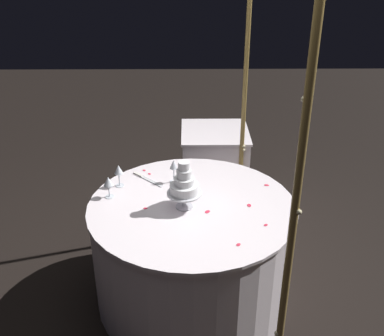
% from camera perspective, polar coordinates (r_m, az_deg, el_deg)
% --- Properties ---
extents(ground_plane, '(12.00, 12.00, 0.00)m').
position_cam_1_polar(ground_plane, '(3.47, -0.00, -15.16)').
color(ground_plane, black).
extents(decorative_arch, '(1.89, 0.06, 2.35)m').
position_cam_1_polar(decorative_arch, '(2.73, 8.95, 8.87)').
color(decorative_arch, olive).
rests_on(decorative_arch, ground).
extents(main_table, '(1.35, 1.35, 0.75)m').
position_cam_1_polar(main_table, '(3.22, -0.00, -10.21)').
color(main_table, white).
rests_on(main_table, ground).
extents(side_table, '(0.59, 0.59, 0.75)m').
position_cam_1_polar(side_table, '(4.27, 2.73, -0.11)').
color(side_table, white).
rests_on(side_table, ground).
extents(tiered_cake, '(0.22, 0.22, 0.32)m').
position_cam_1_polar(tiered_cake, '(2.90, -0.97, -2.09)').
color(tiered_cake, silver).
rests_on(tiered_cake, main_table).
extents(wine_glass_0, '(0.06, 0.06, 0.15)m').
position_cam_1_polar(wine_glass_0, '(3.09, -10.22, -1.72)').
color(wine_glass_0, silver).
rests_on(wine_glass_0, main_table).
extents(wine_glass_1, '(0.06, 0.06, 0.16)m').
position_cam_1_polar(wine_glass_1, '(3.20, -8.98, -0.30)').
color(wine_glass_1, silver).
rests_on(wine_glass_1, main_table).
extents(wine_glass_2, '(0.06, 0.06, 0.17)m').
position_cam_1_polar(wine_glass_2, '(3.21, -2.26, 0.28)').
color(wine_glass_2, silver).
rests_on(wine_glass_2, main_table).
extents(cake_knife, '(0.22, 0.23, 0.01)m').
position_cam_1_polar(cake_knife, '(3.32, -5.65, -1.29)').
color(cake_knife, silver).
rests_on(cake_knife, main_table).
extents(rose_petal_0, '(0.03, 0.02, 0.00)m').
position_cam_1_polar(rose_petal_0, '(3.23, 0.30, -2.11)').
color(rose_petal_0, '#E02D47').
rests_on(rose_petal_0, main_table).
extents(rose_petal_1, '(0.05, 0.04, 0.00)m').
position_cam_1_polar(rose_petal_1, '(3.25, 0.02, -1.91)').
color(rose_petal_1, '#E02D47').
rests_on(rose_petal_1, main_table).
extents(rose_petal_2, '(0.04, 0.03, 0.00)m').
position_cam_1_polar(rose_petal_2, '(3.02, 7.02, -4.57)').
color(rose_petal_2, '#E02D47').
rests_on(rose_petal_2, main_table).
extents(rose_petal_3, '(0.02, 0.03, 0.00)m').
position_cam_1_polar(rose_petal_3, '(2.98, -5.73, -4.94)').
color(rose_petal_3, '#E02D47').
rests_on(rose_petal_3, main_table).
extents(rose_petal_4, '(0.04, 0.04, 0.00)m').
position_cam_1_polar(rose_petal_4, '(2.67, 5.72, -9.33)').
color(rose_petal_4, '#E02D47').
rests_on(rose_petal_4, main_table).
extents(rose_petal_5, '(0.03, 0.03, 0.00)m').
position_cam_1_polar(rose_petal_5, '(3.44, -5.89, -0.28)').
color(rose_petal_5, '#E02D47').
rests_on(rose_petal_5, main_table).
extents(rose_petal_6, '(0.03, 0.04, 0.00)m').
position_cam_1_polar(rose_petal_6, '(3.27, 9.13, -2.08)').
color(rose_petal_6, '#E02D47').
rests_on(rose_petal_6, main_table).
extents(rose_petal_7, '(0.03, 0.03, 0.00)m').
position_cam_1_polar(rose_petal_7, '(2.85, 9.03, -6.91)').
color(rose_petal_7, '#E02D47').
rests_on(rose_petal_7, main_table).
extents(rose_petal_8, '(0.03, 0.03, 0.00)m').
position_cam_1_polar(rose_petal_8, '(3.42, -0.32, -0.32)').
color(rose_petal_8, '#E02D47').
rests_on(rose_petal_8, main_table).
extents(rose_petal_9, '(0.03, 0.03, 0.00)m').
position_cam_1_polar(rose_petal_9, '(3.39, -5.24, -0.72)').
color(rose_petal_9, '#E02D47').
rests_on(rose_petal_9, main_table).
extents(rose_petal_10, '(0.05, 0.05, 0.00)m').
position_cam_1_polar(rose_petal_10, '(2.94, 1.90, -5.37)').
color(rose_petal_10, '#E02D47').
rests_on(rose_petal_10, main_table).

